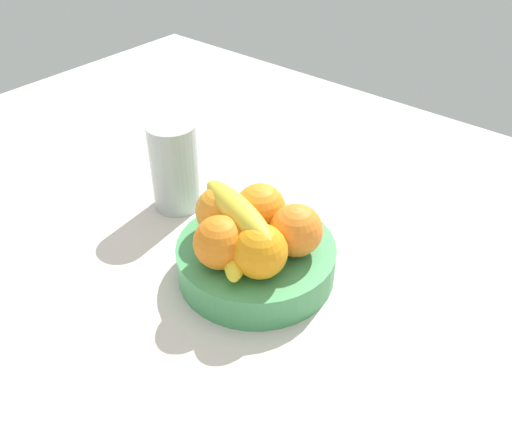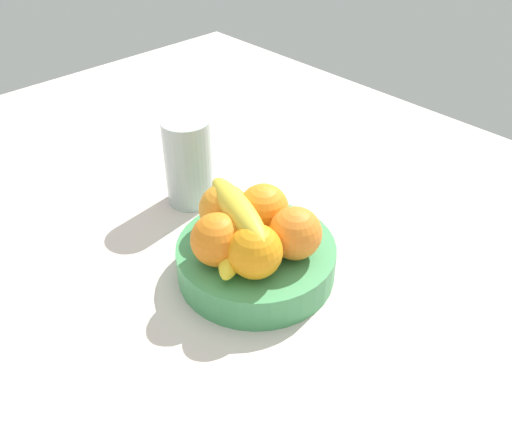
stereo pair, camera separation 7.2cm
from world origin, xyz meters
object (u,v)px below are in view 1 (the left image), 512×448
Objects in this scene: orange_front_left at (296,230)px; orange_back_left at (220,242)px; fruit_bowl at (256,260)px; banana_bunch at (236,226)px; thermos_tumbler at (175,167)px; orange_back_right at (260,251)px; orange_center at (221,211)px; orange_front_right at (260,209)px.

orange_front_left is 10.75cm from orange_back_left.
fruit_bowl is 1.35× the size of banana_bunch.
orange_back_left is 23.47cm from thermos_tumbler.
thermos_tumbler is at bearing -18.96° from orange_back_right.
banana_bunch reaches higher than orange_front_left.
fruit_bowl is 8.85cm from orange_center.
orange_center is (11.11, 3.39, 0.00)cm from orange_front_left.
fruit_bowl is at bearing 167.36° from thermos_tumbler.
orange_front_left reaches higher than fruit_bowl.
orange_back_right is 5.94cm from banana_bunch.
orange_back_left is at bearing 95.67° from banana_bunch.
orange_back_left is 0.43× the size of banana_bunch.
banana_bunch is at bearing 160.05° from orange_center.
orange_front_left and orange_back_left have the same top height.
orange_back_right is at bearing 163.20° from banana_bunch.
orange_back_right is (0.99, 6.71, 0.00)cm from orange_front_left.
banana_bunch reaches higher than orange_back_right.
orange_back_right is at bearing 161.04° from thermos_tumbler.
orange_front_left is 27.14cm from thermos_tumbler.
thermos_tumbler reaches higher than orange_front_right.
fruit_bowl is 7.61cm from orange_front_right.
orange_front_left is (-5.04, -2.70, 6.41)cm from fruit_bowl.
orange_center is at bearing -47.91° from orange_back_left.
orange_front_left is at bearing 173.54° from orange_front_right.
orange_back_right is (-6.17, 7.52, 0.00)cm from orange_front_right.
banana_bunch reaches higher than fruit_bowl.
orange_front_right is at bearing -58.84° from fruit_bowl.
orange_back_left reaches higher than fruit_bowl.
banana_bunch is at bearing 36.90° from orange_front_left.
orange_front_left is 1.00× the size of orange_front_right.
orange_front_right reaches higher than fruit_bowl.
orange_back_left is (1.26, 6.02, 6.41)cm from fruit_bowl.
thermos_tumbler is at bearing -4.71° from orange_front_left.
thermos_tumbler reaches higher than orange_center.
orange_center reaches higher than fruit_bowl.
fruit_bowl is 23.10cm from thermos_tumbler.
fruit_bowl is 7.40cm from banana_bunch.
banana_bunch is (1.62, 2.30, 6.84)cm from fruit_bowl.
orange_back_right is at bearing 135.26° from fruit_bowl.
orange_back_left is 1.00× the size of orange_back_right.
orange_front_right is 0.43× the size of banana_bunch.
fruit_bowl is 3.11× the size of orange_front_left.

